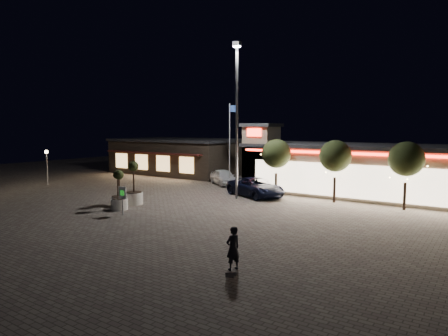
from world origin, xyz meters
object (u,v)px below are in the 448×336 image
Objects in this scene: pickup_truck at (256,187)px; pedestrian at (233,248)px; white_sedan at (224,177)px; planter_left at (134,191)px; valet_sign at (123,195)px; planter_mid at (120,197)px.

pedestrian is at bearing -130.16° from pickup_truck.
pedestrian is at bearing -108.04° from white_sedan.
pedestrian is (13.90, -19.63, 0.12)m from white_sedan.
planter_left is at bearing -98.30° from pedestrian.
pedestrian is 0.95× the size of valet_sign.
pickup_truck is 9.97m from planter_left.
planter_mid is (0.64, -1.94, -0.15)m from planter_left.
pickup_truck is 7.36m from white_sedan.
planter_mid is at bearing 175.36° from pickup_truck.
planter_left is at bearing -142.40° from white_sedan.
pedestrian is at bearing -20.80° from valet_sign.
planter_mid is (0.84, -14.16, 0.08)m from white_sedan.
planter_left reaches higher than white_sedan.
valet_sign is (2.42, -15.27, 0.54)m from white_sedan.
pickup_truck is at bearing 53.95° from planter_left.
white_sedan reaches higher than pickup_truck.
white_sedan is 15.47m from valet_sign.
pickup_truck is 2.96× the size of valet_sign.
white_sedan is 12.23m from planter_left.
pedestrian reaches higher than pickup_truck.
planter_left is 1.17× the size of planter_mid.
pedestrian is at bearing -22.70° from planter_mid.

